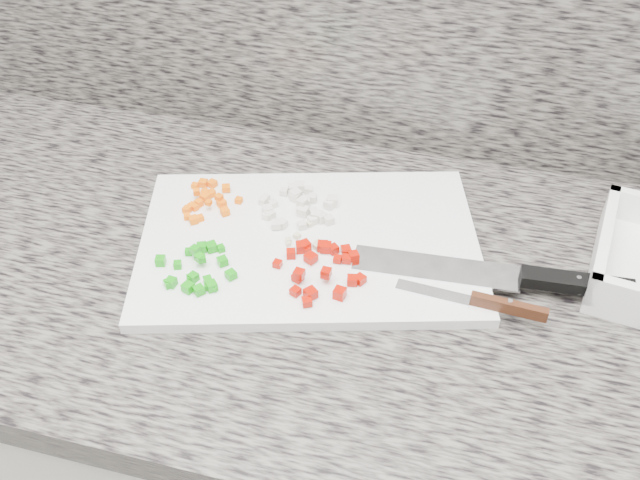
{
  "coord_description": "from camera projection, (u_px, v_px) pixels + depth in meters",
  "views": [
    {
      "loc": [
        0.16,
        0.79,
        1.54
      ],
      "look_at": [
        -0.01,
        1.45,
        0.93
      ],
      "focal_mm": 40.0,
      "sensor_mm": 36.0,
      "label": 1
    }
  ],
  "objects": [
    {
      "name": "garlic_pile",
      "position": [
        307.0,
        240.0,
        0.94
      ],
      "size": [
        0.05,
        0.06,
        0.01
      ],
      "color": "beige",
      "rests_on": "cutting_board"
    },
    {
      "name": "red_pepper_pile",
      "position": [
        322.0,
        265.0,
        0.9
      ],
      "size": [
        0.12,
        0.12,
        0.02
      ],
      "color": "#AC0E02",
      "rests_on": "cutting_board"
    },
    {
      "name": "cabinet",
      "position": [
        326.0,
        464.0,
        1.23
      ],
      "size": [
        3.92,
        0.62,
        0.86
      ],
      "primitive_type": "cube",
      "color": "silver",
      "rests_on": "ground"
    },
    {
      "name": "onion_pile",
      "position": [
        300.0,
        206.0,
        0.99
      ],
      "size": [
        0.11,
        0.11,
        0.02
      ],
      "color": "silver",
      "rests_on": "cutting_board"
    },
    {
      "name": "chef_knife",
      "position": [
        527.0,
        278.0,
        0.88
      ],
      "size": [
        0.35,
        0.06,
        0.02
      ],
      "rotation": [
        0.0,
        0.0,
        0.06
      ],
      "color": "white",
      "rests_on": "cutting_board"
    },
    {
      "name": "countertop",
      "position": [
        329.0,
        278.0,
        0.94
      ],
      "size": [
        3.96,
        0.64,
        0.04
      ],
      "primitive_type": "cube",
      "color": "#615D55",
      "rests_on": "cabinet"
    },
    {
      "name": "carrot_pile",
      "position": [
        207.0,
        199.0,
        1.0
      ],
      "size": [
        0.08,
        0.1,
        0.02
      ],
      "color": "#FC6705",
      "rests_on": "cutting_board"
    },
    {
      "name": "green_pepper_pile",
      "position": [
        198.0,
        269.0,
        0.89
      ],
      "size": [
        0.11,
        0.09,
        0.02
      ],
      "color": "#12970D",
      "rests_on": "cutting_board"
    },
    {
      "name": "paring_knife",
      "position": [
        489.0,
        303.0,
        0.85
      ],
      "size": [
        0.18,
        0.03,
        0.02
      ],
      "rotation": [
        0.0,
        0.0,
        -0.07
      ],
      "color": "white",
      "rests_on": "cutting_board"
    },
    {
      "name": "cutting_board",
      "position": [
        309.0,
        243.0,
        0.95
      ],
      "size": [
        0.51,
        0.41,
        0.01
      ],
      "primitive_type": "cube",
      "rotation": [
        0.0,
        0.0,
        0.28
      ],
      "color": "white",
      "rests_on": "countertop"
    }
  ]
}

